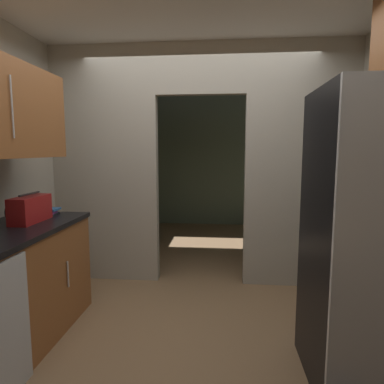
{
  "coord_description": "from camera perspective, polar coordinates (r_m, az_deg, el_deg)",
  "views": [
    {
      "loc": [
        0.27,
        -2.44,
        1.5
      ],
      "look_at": [
        0.01,
        0.29,
        1.15
      ],
      "focal_mm": 31.18,
      "sensor_mm": 36.0,
      "label": 1
    }
  ],
  "objects": [
    {
      "name": "kitchen_partition",
      "position": [
        3.71,
        1.2,
        5.66
      ],
      "size": [
        3.34,
        0.12,
        2.64
      ],
      "color": "#ADA899",
      "rests_on": "ground"
    },
    {
      "name": "lower_cabinet_run",
      "position": [
        2.88,
        -29.91,
        -14.98
      ],
      "size": [
        0.67,
        1.72,
        0.91
      ],
      "color": "brown",
      "rests_on": "ground"
    },
    {
      "name": "ground",
      "position": [
        2.88,
        -0.8,
        -24.26
      ],
      "size": [
        20.0,
        20.0,
        0.0
      ],
      "primitive_type": "plane",
      "color": "brown"
    },
    {
      "name": "adjoining_room_shell",
      "position": [
        5.78,
        2.74,
        5.36
      ],
      "size": [
        3.34,
        3.1,
        2.64
      ],
      "color": "slate",
      "rests_on": "ground"
    },
    {
      "name": "book_stack",
      "position": [
        3.3,
        -23.06,
        -3.1
      ],
      "size": [
        0.13,
        0.17,
        0.06
      ],
      "color": "black",
      "rests_on": "lower_cabinet_run"
    },
    {
      "name": "kitchen_overhead_slab",
      "position": [
        3.07,
        -0.03,
        29.63
      ],
      "size": [
        3.74,
        6.52,
        0.06
      ],
      "primitive_type": "cube",
      "color": "silver"
    },
    {
      "name": "boombox",
      "position": [
        3.03,
        -25.97,
        -2.65
      ],
      "size": [
        0.17,
        0.4,
        0.24
      ],
      "color": "maroon",
      "rests_on": "lower_cabinet_run"
    },
    {
      "name": "refrigerator",
      "position": [
        2.38,
        29.52,
        -7.42
      ],
      "size": [
        0.81,
        0.79,
        1.88
      ],
      "color": "black",
      "rests_on": "ground"
    }
  ]
}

